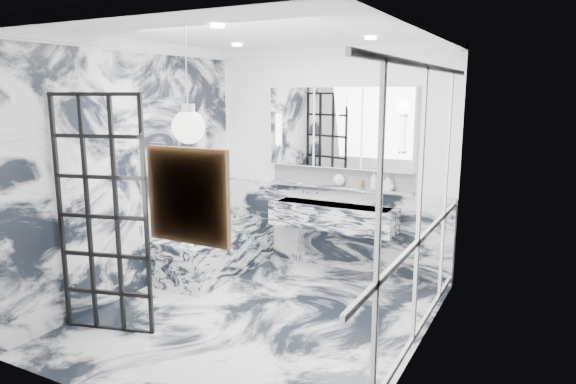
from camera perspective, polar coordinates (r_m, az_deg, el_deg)
The scene contains 25 objects.
floor at distance 5.41m, azimuth -3.25°, elevation -13.54°, with size 3.60×3.60×0.00m, color silver.
ceiling at distance 4.96m, azimuth -3.62°, elevation 17.38°, with size 3.60×3.60×0.00m, color white.
wall_back at distance 6.59m, azimuth 4.73°, elevation 3.57°, with size 3.60×3.60×0.00m, color white.
wall_front at distance 3.62m, azimuth -18.40°, elevation -3.11°, with size 3.60×3.60×0.00m, color white.
wall_left at distance 5.98m, azimuth -16.67°, elevation 2.39°, with size 3.60×3.60×0.00m, color white.
wall_right at distance 4.40m, azimuth 14.70°, elevation -0.46°, with size 3.60×3.60×0.00m, color white.
marble_clad_back at distance 6.73m, azimuth 4.53°, elevation -3.86°, with size 3.18×0.05×1.05m, color silver.
marble_clad_left at distance 5.98m, azimuth -16.53°, elevation 1.81°, with size 0.02×3.56×2.68m, color silver.
panel_molding at distance 4.42m, azimuth 14.38°, elevation -1.71°, with size 0.03×3.40×2.30m, color white.
soap_bottle_a at distance 6.32m, azimuth 9.53°, elevation 1.34°, with size 0.09×0.09×0.23m, color #8C5919.
soap_bottle_b at distance 6.27m, azimuth 11.04°, elevation 1.03°, with size 0.09×0.09×0.19m, color #4C4C51.
soap_bottle_c at distance 6.26m, azimuth 11.26°, elevation 0.77°, with size 0.11×0.11×0.14m, color silver.
face_pot at distance 6.48m, azimuth 5.69°, elevation 1.33°, with size 0.15×0.15×0.15m, color white.
amber_bottle at distance 6.38m, azimuth 8.10°, elevation 0.89°, with size 0.04×0.04×0.10m, color #8C5919.
flower_vase at distance 5.88m, azimuth -10.81°, elevation -5.38°, with size 0.07×0.07×0.12m, color silver.
crittall_door at distance 5.05m, azimuth -19.92°, elevation -2.59°, with size 0.88×0.04×2.23m, color black, non-canonical shape.
artwork at distance 3.22m, azimuth -11.05°, elevation -0.42°, with size 0.50×0.05×0.50m, color orange.
pendant_light at distance 3.83m, azimuth -11.01°, elevation 7.09°, with size 0.24×0.24×0.24m, color white.
trough_sink at distance 6.43m, azimuth 5.01°, elevation -2.70°, with size 1.60×0.45×0.30m, color silver.
ledge at distance 6.51m, azimuth 5.62°, elevation 0.52°, with size 1.90×0.14×0.04m, color silver.
subway_tile at distance 6.54m, azimuth 5.85°, elevation 1.77°, with size 1.90×0.03×0.23m, color white.
mirror_cabinet at distance 6.42m, azimuth 5.77°, elevation 7.13°, with size 1.90×0.16×1.00m, color white.
sconce_left at distance 6.69m, azimuth -1.12°, elevation 6.99°, with size 0.07×0.07×0.40m, color white.
sconce_right at distance 6.07m, azimuth 12.65°, elevation 6.32°, with size 0.07×0.07×0.40m, color white.
bathtub at distance 6.62m, azimuth -8.03°, elevation -6.43°, with size 0.75×1.65×0.55m, color silver.
Camera 1 is at (2.56, -4.21, 2.25)m, focal length 32.00 mm.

